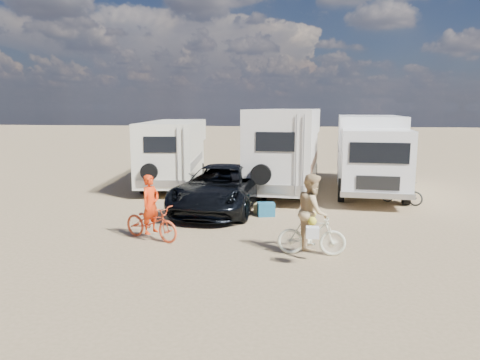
# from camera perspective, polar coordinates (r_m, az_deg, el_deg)

# --- Properties ---
(ground) EXTENTS (140.00, 140.00, 0.00)m
(ground) POSITION_cam_1_polar(r_m,az_deg,el_deg) (12.16, 3.69, -7.24)
(ground) COLOR #9D835D
(ground) RESTS_ON ground
(rv_main) EXTENTS (3.04, 8.32, 3.41)m
(rv_main) POSITION_cam_1_polar(r_m,az_deg,el_deg) (19.01, 6.17, 3.99)
(rv_main) COLOR silver
(rv_main) RESTS_ON ground
(rv_left) EXTENTS (3.04, 7.05, 2.87)m
(rv_left) POSITION_cam_1_polar(r_m,az_deg,el_deg) (20.00, -8.48, 3.43)
(rv_left) COLOR silver
(rv_left) RESTS_ON ground
(box_truck) EXTENTS (3.10, 7.52, 3.12)m
(box_truck) POSITION_cam_1_polar(r_m,az_deg,el_deg) (18.81, 16.52, 3.17)
(box_truck) COLOR white
(box_truck) RESTS_ON ground
(dark_suv) EXTENTS (3.05, 5.68, 1.52)m
(dark_suv) POSITION_cam_1_polar(r_m,az_deg,el_deg) (15.06, -2.44, -1.02)
(dark_suv) COLOR black
(dark_suv) RESTS_ON ground
(bike_man) EXTENTS (1.88, 1.31, 0.94)m
(bike_man) POSITION_cam_1_polar(r_m,az_deg,el_deg) (11.94, -11.45, -5.40)
(bike_man) COLOR #DA4A22
(bike_man) RESTS_ON ground
(bike_woman) EXTENTS (1.62, 0.48, 0.97)m
(bike_woman) POSITION_cam_1_polar(r_m,az_deg,el_deg) (10.63, 9.28, -7.09)
(bike_woman) COLOR silver
(bike_woman) RESTS_ON ground
(rider_man) EXTENTS (0.58, 0.67, 1.56)m
(rider_man) POSITION_cam_1_polar(r_m,az_deg,el_deg) (11.87, -11.50, -3.93)
(rider_man) COLOR red
(rider_man) RESTS_ON ground
(rider_woman) EXTENTS (0.69, 0.88, 1.78)m
(rider_woman) POSITION_cam_1_polar(r_m,az_deg,el_deg) (10.52, 9.34, -4.97)
(rider_woman) COLOR tan
(rider_woman) RESTS_ON ground
(bike_parked) EXTENTS (1.60, 1.32, 0.82)m
(bike_parked) POSITION_cam_1_polar(r_m,az_deg,el_deg) (17.03, 20.21, -1.56)
(bike_parked) COLOR #242724
(bike_parked) RESTS_ON ground
(cooler) EXTENTS (0.61, 0.50, 0.43)m
(cooler) POSITION_cam_1_polar(r_m,az_deg,el_deg) (14.28, 3.41, -3.83)
(cooler) COLOR #1E5F81
(cooler) RESTS_ON ground
(crate) EXTENTS (0.46, 0.46, 0.33)m
(crate) POSITION_cam_1_polar(r_m,az_deg,el_deg) (14.61, 2.74, -3.72)
(crate) COLOR olive
(crate) RESTS_ON ground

